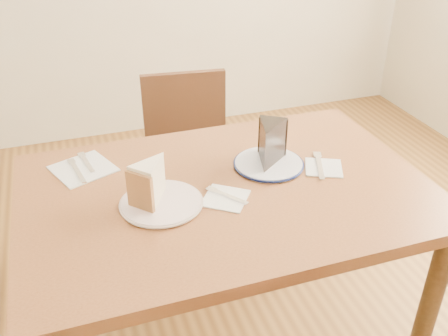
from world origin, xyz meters
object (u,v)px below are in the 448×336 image
at_px(plate_cream, 161,203).
at_px(chocolate_cake, 269,146).
at_px(chair_far, 191,167).
at_px(plate_navy, 269,164).
at_px(carrot_cake, 153,181).
at_px(table, 226,214).

distance_m(plate_cream, chocolate_cake, 0.39).
bearing_deg(chair_far, plate_cream, 74.75).
relative_size(plate_cream, plate_navy, 1.05).
xyz_separation_m(plate_cream, plate_navy, (0.37, 0.10, 0.00)).
bearing_deg(carrot_cake, plate_cream, -13.71).
xyz_separation_m(chair_far, plate_cream, (-0.25, -0.64, 0.29)).
distance_m(table, chair_far, 0.64).
bearing_deg(chair_far, chocolate_cake, 108.33).
xyz_separation_m(plate_cream, chocolate_cake, (0.37, 0.10, 0.07)).
distance_m(chair_far, plate_navy, 0.62).
bearing_deg(chocolate_cake, plate_cream, 49.44).
height_order(chair_far, plate_navy, chair_far).
relative_size(chair_far, plate_cream, 3.77).
xyz_separation_m(plate_navy, chocolate_cake, (-0.00, -0.00, 0.07)).
relative_size(table, plate_cream, 5.36).
height_order(table, chair_far, chair_far).
bearing_deg(chocolate_cake, chair_far, -44.04).
distance_m(carrot_cake, chocolate_cake, 0.39).
height_order(chair_far, plate_cream, chair_far).
bearing_deg(table, carrot_cake, -178.98).
distance_m(plate_cream, plate_navy, 0.38).
relative_size(table, chair_far, 1.42).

